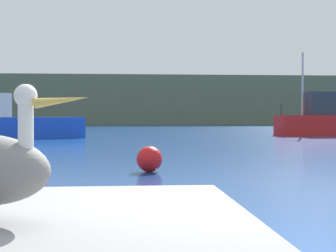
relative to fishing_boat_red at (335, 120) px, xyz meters
The scene contains 4 objects.
hillside_backdrop 43.77m from the fishing_boat_red, 107.03° to the left, with size 140.00×11.48×6.52m, color #5B664C.
fishing_boat_red is the anchor object (origin of this frame).
fishing_boat_blue 19.69m from the fishing_boat_red, behind, with size 7.84×5.55×5.42m.
mooring_buoy 23.98m from the fishing_boat_red, 121.80° to the right, with size 0.57×0.57×0.57m, color red.
Camera 1 is at (-0.43, -4.30, 1.27)m, focal length 57.01 mm.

